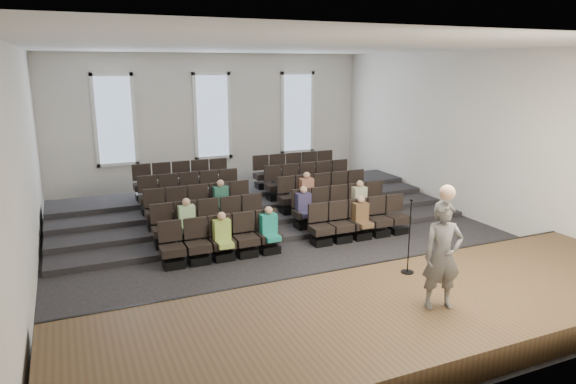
{
  "coord_description": "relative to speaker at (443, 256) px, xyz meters",
  "views": [
    {
      "loc": [
        -5.16,
        -11.88,
        4.57
      ],
      "look_at": [
        0.27,
        0.5,
        1.21
      ],
      "focal_mm": 32.0,
      "sensor_mm": 36.0,
      "label": 1
    }
  ],
  "objects": [
    {
      "name": "audience",
      "position": [
        -0.5,
        5.79,
        -0.63
      ],
      "size": [
        5.45,
        2.64,
        1.1
      ],
      "color": "#9BBD4B",
      "rests_on": "seating_rows"
    },
    {
      "name": "wall_back",
      "position": [
        -0.5,
        12.49,
        1.06
      ],
      "size": [
        12.0,
        0.04,
        5.0
      ],
      "primitive_type": "cube",
      "color": "silver",
      "rests_on": "ground"
    },
    {
      "name": "ceiling",
      "position": [
        -0.5,
        5.47,
        3.57
      ],
      "size": [
        12.0,
        14.0,
        0.02
      ],
      "primitive_type": "cube",
      "color": "white",
      "rests_on": "ground"
    },
    {
      "name": "mic_stand",
      "position": [
        0.41,
        1.46,
        -0.48
      ],
      "size": [
        0.26,
        0.26,
        1.55
      ],
      "color": "black",
      "rests_on": "stage"
    },
    {
      "name": "ground",
      "position": [
        -0.5,
        5.47,
        -1.44
      ],
      "size": [
        14.0,
        14.0,
        0.0
      ],
      "primitive_type": "plane",
      "color": "black",
      "rests_on": "ground"
    },
    {
      "name": "wall_left",
      "position": [
        -6.52,
        5.47,
        1.06
      ],
      "size": [
        0.04,
        14.0,
        5.0
      ],
      "primitive_type": "cube",
      "color": "silver",
      "rests_on": "ground"
    },
    {
      "name": "stage",
      "position": [
        -0.5,
        0.37,
        -1.19
      ],
      "size": [
        11.8,
        3.6,
        0.5
      ],
      "primitive_type": "cube",
      "color": "#48361F",
      "rests_on": "ground"
    },
    {
      "name": "speaker",
      "position": [
        0.0,
        0.0,
        0.0
      ],
      "size": [
        0.78,
        0.62,
        1.87
      ],
      "primitive_type": "imported",
      "rotation": [
        0.0,
        0.0,
        -0.28
      ],
      "color": "#575552",
      "rests_on": "stage"
    },
    {
      "name": "seating_rows",
      "position": [
        -0.5,
        7.01,
        -0.76
      ],
      "size": [
        6.8,
        4.7,
        1.67
      ],
      "color": "black",
      "rests_on": "ground"
    },
    {
      "name": "risers",
      "position": [
        -0.5,
        8.64,
        -1.24
      ],
      "size": [
        11.8,
        4.8,
        0.6
      ],
      "color": "black",
      "rests_on": "ground"
    },
    {
      "name": "windows",
      "position": [
        -0.5,
        12.42,
        1.26
      ],
      "size": [
        8.44,
        0.1,
        3.24
      ],
      "color": "white",
      "rests_on": "wall_back"
    },
    {
      "name": "wall_front",
      "position": [
        -0.5,
        -1.55,
        1.06
      ],
      "size": [
        12.0,
        0.04,
        5.0
      ],
      "primitive_type": "cube",
      "color": "silver",
      "rests_on": "ground"
    },
    {
      "name": "stage_lip",
      "position": [
        -0.5,
        2.14,
        -1.19
      ],
      "size": [
        11.8,
        0.06,
        0.52
      ],
      "primitive_type": "cube",
      "color": "black",
      "rests_on": "ground"
    },
    {
      "name": "wall_right",
      "position": [
        5.52,
        5.47,
        1.06
      ],
      "size": [
        0.04,
        14.0,
        5.0
      ],
      "primitive_type": "cube",
      "color": "silver",
      "rests_on": "ground"
    }
  ]
}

